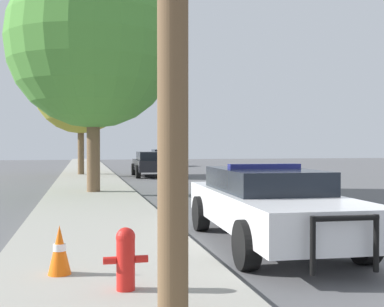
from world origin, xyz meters
name	(u,v)px	position (x,y,z in m)	size (l,w,h in m)	color
sidewalk_left	(107,271)	(-5.10, 0.00, 0.07)	(3.00, 110.00, 0.13)	#99968C
police_car	(268,203)	(-2.26, 1.47, 0.72)	(2.17, 5.27, 1.39)	white
fire_hydrant	(126,257)	(-4.95, -1.11, 0.50)	(0.49, 0.21, 0.69)	red
traffic_light	(122,106)	(-3.18, 21.64, 4.01)	(4.20, 0.35, 5.47)	#424247
car_background_distant	(161,157)	(1.17, 34.11, 0.75)	(1.92, 3.92, 1.42)	black
car_background_midblock	(152,163)	(-1.63, 20.34, 0.75)	(2.08, 4.67, 1.39)	black
tree_sidewalk_near	(93,43)	(-5.04, 10.61, 5.26)	(5.88, 5.88, 8.08)	brown
tree_sidewalk_mid	(81,86)	(-5.49, 21.22, 5.06)	(5.30, 5.30, 7.59)	brown
traffic_cone	(60,250)	(-5.69, -0.29, 0.43)	(0.28, 0.28, 0.61)	orange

